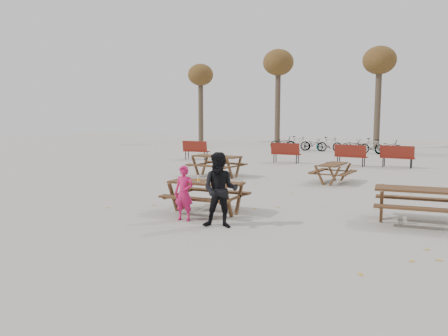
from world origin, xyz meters
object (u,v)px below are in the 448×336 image
at_px(food_tray, 210,182).
at_px(picnic_table_far, 333,173).
at_px(picnic_table_east, 419,206).
at_px(child, 184,193).
at_px(picnic_table_north, 217,166).
at_px(adult, 220,190).
at_px(main_picnic_table, 206,189).
at_px(soda_bottle, 198,179).

bearing_deg(food_tray, picnic_table_far, 76.20).
bearing_deg(picnic_table_east, child, -162.49).
bearing_deg(picnic_table_north, child, -61.58).
xyz_separation_m(food_tray, child, (-0.26, -0.77, -0.17)).
distance_m(food_tray, picnic_table_east, 4.70).
bearing_deg(picnic_table_east, picnic_table_north, 142.05).
bearing_deg(adult, food_tray, 112.69).
bearing_deg(child, food_tray, 66.43).
relative_size(main_picnic_table, picnic_table_far, 1.12).
height_order(soda_bottle, adult, adult).
relative_size(main_picnic_table, food_tray, 10.00).
bearing_deg(picnic_table_east, picnic_table_far, 114.99).
bearing_deg(food_tray, picnic_table_north, 115.58).
distance_m(main_picnic_table, picnic_table_east, 4.83).
height_order(food_tray, soda_bottle, soda_bottle).
xyz_separation_m(soda_bottle, child, (0.06, -0.77, -0.22)).
xyz_separation_m(main_picnic_table, food_tray, (0.18, -0.14, 0.21)).
bearing_deg(main_picnic_table, soda_bottle, -134.59).
bearing_deg(food_tray, adult, -52.13).
height_order(child, adult, adult).
height_order(child, picnic_table_far, child).
bearing_deg(picnic_table_east, main_picnic_table, -172.11).
xyz_separation_m(child, picnic_table_east, (4.79, 1.97, -0.23)).
xyz_separation_m(food_tray, soda_bottle, (-0.32, 0.00, 0.05)).
xyz_separation_m(food_tray, picnic_table_far, (1.56, 6.36, -0.45)).
bearing_deg(picnic_table_far, picnic_table_north, 98.99).
distance_m(soda_bottle, picnic_table_far, 6.65).
distance_m(child, picnic_table_east, 5.19).
xyz_separation_m(main_picnic_table, picnic_table_north, (-2.70, 5.89, -0.17)).
bearing_deg(child, soda_bottle, 89.28).
relative_size(food_tray, child, 0.14).
distance_m(soda_bottle, child, 0.80).
relative_size(main_picnic_table, adult, 1.12).
distance_m(food_tray, picnic_table_far, 6.57).
bearing_deg(adult, child, 153.43).
bearing_deg(food_tray, main_picnic_table, 143.47).
height_order(soda_bottle, child, child).
bearing_deg(adult, soda_bottle, 122.59).
height_order(adult, picnic_table_far, adult).
xyz_separation_m(food_tray, picnic_table_north, (-2.89, 6.03, -0.38)).
bearing_deg(food_tray, child, -108.71).
bearing_deg(picnic_table_far, main_picnic_table, 169.05).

